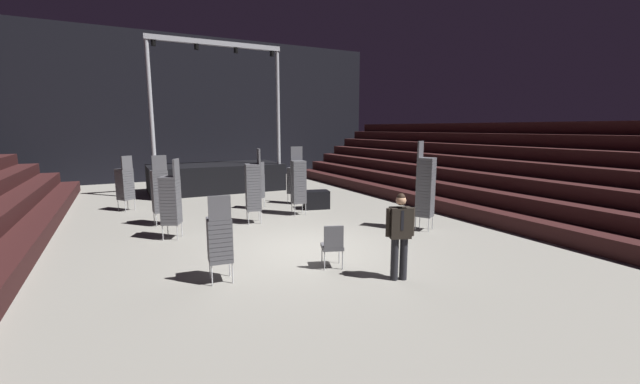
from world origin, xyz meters
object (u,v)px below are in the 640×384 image
(man_with_tie, at_px, (400,232))
(chair_stack_mid_centre, at_px, (253,186))
(stage_riser, at_px, (216,175))
(chair_stack_aisle_left, at_px, (425,186))
(chair_stack_front_right, at_px, (160,190))
(equipment_road_case, at_px, (316,200))
(chair_stack_mid_left, at_px, (220,238))
(chair_stack_mid_right, at_px, (298,181))
(loose_chair_near_man, at_px, (333,244))
(chair_stack_front_left, at_px, (294,180))
(chair_stack_rear_centre, at_px, (125,183))
(chair_stack_rear_right, at_px, (257,185))
(chair_stack_rear_left, at_px, (171,199))

(man_with_tie, height_order, chair_stack_mid_centre, chair_stack_mid_centre)
(stage_riser, height_order, chair_stack_aisle_left, stage_riser)
(chair_stack_front_right, bearing_deg, equipment_road_case, -4.21)
(chair_stack_mid_left, height_order, chair_stack_mid_right, chair_stack_mid_right)
(chair_stack_aisle_left, relative_size, loose_chair_near_man, 2.71)
(stage_riser, relative_size, man_with_tie, 3.83)
(man_with_tie, height_order, loose_chair_near_man, man_with_tie)
(stage_riser, relative_size, chair_stack_front_left, 3.48)
(chair_stack_front_left, height_order, chair_stack_front_right, chair_stack_front_right)
(chair_stack_aisle_left, bearing_deg, chair_stack_front_left, -102.51)
(stage_riser, xyz_separation_m, chair_stack_mid_right, (1.36, -6.50, 0.42))
(chair_stack_mid_centre, height_order, loose_chair_near_man, chair_stack_mid_centre)
(chair_stack_mid_left, relative_size, chair_stack_rear_centre, 0.87)
(loose_chair_near_man, bearing_deg, chair_stack_mid_right, 93.20)
(chair_stack_rear_right, bearing_deg, chair_stack_rear_centre, 110.17)
(equipment_road_case, bearing_deg, man_with_tie, -103.30)
(chair_stack_front_right, xyz_separation_m, chair_stack_mid_right, (4.31, -0.56, 0.08))
(chair_stack_front_left, height_order, chair_stack_mid_centre, chair_stack_mid_centre)
(chair_stack_aisle_left, xyz_separation_m, equipment_road_case, (-1.42, 4.14, -0.95))
(chair_stack_mid_centre, bearing_deg, chair_stack_rear_right, -11.15)
(chair_stack_rear_left, bearing_deg, equipment_road_case, -46.23)
(chair_stack_front_left, relative_size, chair_stack_mid_right, 0.82)
(chair_stack_front_left, relative_size, equipment_road_case, 2.09)
(man_with_tie, xyz_separation_m, loose_chair_near_man, (-0.84, 1.15, -0.43))
(man_with_tie, bearing_deg, chair_stack_aisle_left, -118.88)
(chair_stack_front_left, height_order, chair_stack_rear_centre, chair_stack_rear_centre)
(chair_stack_mid_right, bearing_deg, chair_stack_mid_centre, 22.53)
(chair_stack_aisle_left, bearing_deg, chair_stack_rear_right, -87.14)
(chair_stack_rear_left, xyz_separation_m, equipment_road_case, (5.18, 1.77, -0.74))
(chair_stack_front_left, bearing_deg, loose_chair_near_man, 122.73)
(chair_stack_front_left, relative_size, loose_chair_near_man, 1.99)
(loose_chair_near_man, bearing_deg, chair_stack_front_right, 136.28)
(chair_stack_front_right, relative_size, chair_stack_rear_right, 1.25)
(chair_stack_mid_right, distance_m, equipment_road_case, 1.43)
(chair_stack_rear_centre, bearing_deg, chair_stack_front_left, -50.69)
(chair_stack_rear_left, xyz_separation_m, chair_stack_rear_centre, (-1.03, 4.53, -0.08))
(chair_stack_mid_left, xyz_separation_m, chair_stack_rear_right, (2.78, 6.26, 0.00))
(chair_stack_mid_left, bearing_deg, chair_stack_rear_right, 72.00)
(man_with_tie, xyz_separation_m, equipment_road_case, (1.61, 6.81, -0.64))
(chair_stack_aisle_left, relative_size, equipment_road_case, 2.84)
(chair_stack_mid_left, height_order, equipment_road_case, chair_stack_mid_left)
(chair_stack_front_left, relative_size, chair_stack_front_right, 0.88)
(loose_chair_near_man, bearing_deg, stage_riser, 108.84)
(chair_stack_rear_left, bearing_deg, chair_stack_rear_right, -25.21)
(chair_stack_mid_centre, bearing_deg, chair_stack_front_left, -35.87)
(chair_stack_aisle_left, bearing_deg, chair_stack_mid_right, -86.19)
(man_with_tie, bearing_deg, chair_stack_mid_right, -75.98)
(chair_stack_mid_left, height_order, chair_stack_rear_left, chair_stack_rear_left)
(man_with_tie, xyz_separation_m, chair_stack_rear_centre, (-4.61, 9.57, 0.02))
(chair_stack_front_left, distance_m, loose_chair_near_man, 7.23)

